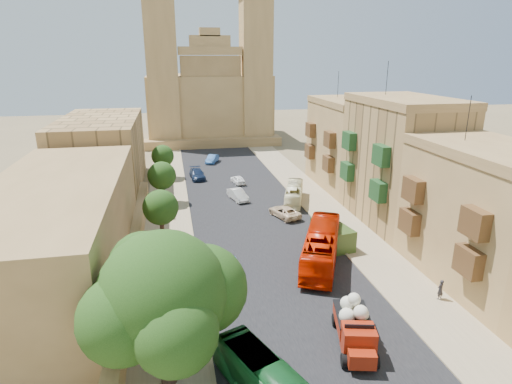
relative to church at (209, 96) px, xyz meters
name	(u,v)px	position (x,y,z in m)	size (l,w,h in m)	color
road_surface	(249,214)	(0.00, -48.61, -9.51)	(14.00, 140.00, 0.01)	black
sidewalk_east	(325,209)	(9.50, -48.61, -9.51)	(5.00, 140.00, 0.01)	#958262
sidewalk_west	(168,220)	(-9.50, -48.61, -9.51)	(5.00, 140.00, 0.01)	#958262
kerb_east	(306,210)	(7.00, -48.61, -9.46)	(0.25, 140.00, 0.12)	#958262
kerb_west	(190,218)	(-7.00, -48.61, -9.46)	(0.25, 140.00, 0.12)	#958262
townhouse_b	(488,216)	(15.95, -67.61, -3.86)	(9.00, 14.00, 14.90)	#A07B48
townhouse_c	(400,161)	(15.95, -53.61, -2.61)	(9.00, 14.00, 17.40)	#AA824D
townhouse_d	(349,143)	(15.95, -39.61, -3.36)	(9.00, 14.00, 15.90)	#A07B48
west_wall	(134,252)	(-12.50, -58.61, -8.62)	(1.00, 40.00, 1.80)	#A07B48
west_building_low	(59,232)	(-18.00, -60.61, -5.32)	(10.00, 28.00, 8.40)	olive
west_building_mid	(102,154)	(-18.00, -34.61, -4.52)	(10.00, 22.00, 10.00)	#AA824D
church	(209,96)	(0.00, 0.00, 0.00)	(28.00, 22.50, 36.30)	#A07B48
ficus_tree	(165,298)	(-9.42, -74.61, -4.08)	(9.20, 8.47, 9.20)	#37251B
street_tree_a	(159,265)	(-10.00, -66.61, -6.11)	(3.31, 3.31, 5.09)	#37251B
street_tree_b	(161,208)	(-10.00, -54.61, -5.88)	(3.53, 3.53, 5.43)	#37251B
street_tree_c	(162,176)	(-10.00, -42.61, -5.88)	(3.53, 3.53, 5.43)	#37251B
street_tree_d	(163,156)	(-10.00, -30.61, -6.05)	(3.37, 3.37, 5.18)	#37251B
red_truck	(355,326)	(2.23, -73.65, -8.08)	(3.35, 5.89, 3.26)	maroon
olive_pickup	(332,235)	(6.50, -58.61, -8.48)	(3.11, 5.43, 2.11)	#30471A
bus_red_east	(321,246)	(4.08, -62.14, -7.93)	(2.67, 11.41, 3.18)	#C21900
bus_cream_east	(294,194)	(6.37, -45.49, -8.36)	(1.94, 8.30, 2.31)	beige
car_blue_a	(229,270)	(-4.48, -63.27, -8.80)	(1.68, 4.18, 1.42)	#5A93CE
car_white_a	(238,195)	(-0.50, -43.12, -8.81)	(1.49, 4.26, 1.40)	silver
car_cream	(284,212)	(3.82, -50.34, -8.88)	(2.12, 4.59, 1.28)	beige
car_dkblue	(197,174)	(-5.00, -31.86, -8.79)	(2.03, 4.99, 1.45)	#142241
car_white_b	(238,180)	(0.68, -35.67, -8.91)	(1.43, 3.55, 1.21)	white
car_blue_b	(212,159)	(-1.73, -22.00, -8.83)	(1.44, 4.13, 1.36)	#3265AD
pedestrian_a	(440,290)	(10.97, -69.78, -8.70)	(0.59, 0.39, 1.63)	#28262B
pedestrian_c	(339,233)	(7.50, -57.86, -8.68)	(0.98, 0.41, 1.67)	#36363F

